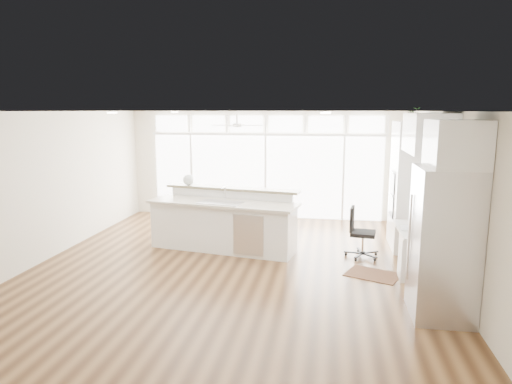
# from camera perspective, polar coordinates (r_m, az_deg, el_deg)

# --- Properties ---
(floor) EXTENTS (7.00, 8.00, 0.02)m
(floor) POSITION_cam_1_polar(r_m,az_deg,el_deg) (8.07, -2.82, -9.56)
(floor) COLOR #422814
(floor) RESTS_ON ground
(ceiling) EXTENTS (7.00, 8.00, 0.02)m
(ceiling) POSITION_cam_1_polar(r_m,az_deg,el_deg) (7.60, -3.00, 10.05)
(ceiling) COLOR white
(ceiling) RESTS_ON wall_back
(wall_back) EXTENTS (7.00, 0.04, 2.70)m
(wall_back) POSITION_cam_1_polar(r_m,az_deg,el_deg) (11.62, 1.26, 3.43)
(wall_back) COLOR beige
(wall_back) RESTS_ON floor
(wall_front) EXTENTS (7.00, 0.04, 2.70)m
(wall_front) POSITION_cam_1_polar(r_m,az_deg,el_deg) (4.03, -15.18, -10.01)
(wall_front) COLOR beige
(wall_front) RESTS_ON floor
(wall_left) EXTENTS (0.04, 8.00, 2.70)m
(wall_left) POSITION_cam_1_polar(r_m,az_deg,el_deg) (9.12, -24.94, 0.62)
(wall_left) COLOR beige
(wall_left) RESTS_ON floor
(wall_right) EXTENTS (0.04, 8.00, 2.70)m
(wall_right) POSITION_cam_1_polar(r_m,az_deg,el_deg) (7.78, 23.17, -0.75)
(wall_right) COLOR beige
(wall_right) RESTS_ON floor
(glass_wall) EXTENTS (5.80, 0.06, 2.08)m
(glass_wall) POSITION_cam_1_polar(r_m,az_deg,el_deg) (11.60, 1.22, 1.92)
(glass_wall) COLOR white
(glass_wall) RESTS_ON wall_back
(transom_row) EXTENTS (5.90, 0.06, 0.40)m
(transom_row) POSITION_cam_1_polar(r_m,az_deg,el_deg) (11.49, 1.24, 8.50)
(transom_row) COLOR white
(transom_row) RESTS_ON wall_back
(desk_window) EXTENTS (0.04, 0.85, 0.85)m
(desk_window) POSITION_cam_1_polar(r_m,az_deg,el_deg) (8.03, 22.50, 1.06)
(desk_window) COLOR silver
(desk_window) RESTS_ON wall_right
(ceiling_fan) EXTENTS (1.16, 1.16, 0.32)m
(ceiling_fan) POSITION_cam_1_polar(r_m,az_deg,el_deg) (10.45, -2.40, 8.88)
(ceiling_fan) COLOR silver
(ceiling_fan) RESTS_ON ceiling
(recessed_lights) EXTENTS (3.40, 3.00, 0.02)m
(recessed_lights) POSITION_cam_1_polar(r_m,az_deg,el_deg) (7.80, -2.68, 9.91)
(recessed_lights) COLOR white
(recessed_lights) RESTS_ON ceiling
(oven_cabinet) EXTENTS (0.64, 1.20, 2.50)m
(oven_cabinet) POSITION_cam_1_polar(r_m,az_deg,el_deg) (9.47, 18.65, 0.74)
(oven_cabinet) COLOR white
(oven_cabinet) RESTS_ON floor
(desk_nook) EXTENTS (0.72, 1.30, 0.76)m
(desk_nook) POSITION_cam_1_polar(r_m,az_deg,el_deg) (8.21, 19.68, -6.95)
(desk_nook) COLOR white
(desk_nook) RESTS_ON floor
(upper_cabinets) EXTENTS (0.64, 1.30, 0.64)m
(upper_cabinets) POSITION_cam_1_polar(r_m,az_deg,el_deg) (7.89, 20.83, 6.87)
(upper_cabinets) COLOR white
(upper_cabinets) RESTS_ON wall_right
(refrigerator) EXTENTS (0.76, 0.90, 2.00)m
(refrigerator) POSITION_cam_1_polar(r_m,az_deg,el_deg) (6.49, 22.40, -5.93)
(refrigerator) COLOR silver
(refrigerator) RESTS_ON floor
(fridge_cabinet) EXTENTS (0.64, 0.90, 0.60)m
(fridge_cabinet) POSITION_cam_1_polar(r_m,az_deg,el_deg) (6.29, 23.73, 5.54)
(fridge_cabinet) COLOR white
(fridge_cabinet) RESTS_ON wall_right
(framed_photos) EXTENTS (0.06, 0.22, 0.80)m
(framed_photos) POSITION_cam_1_polar(r_m,az_deg,el_deg) (8.65, 21.52, 0.72)
(framed_photos) COLOR black
(framed_photos) RESTS_ON wall_right
(kitchen_island) EXTENTS (3.10, 1.62, 1.17)m
(kitchen_island) POSITION_cam_1_polar(r_m,az_deg,el_deg) (8.98, -4.15, -3.57)
(kitchen_island) COLOR white
(kitchen_island) RESTS_ON floor
(rug) EXTENTS (1.02, 0.90, 0.01)m
(rug) POSITION_cam_1_polar(r_m,az_deg,el_deg) (8.00, 14.40, -9.96)
(rug) COLOR #321A0F
(rug) RESTS_ON floor
(office_chair) EXTENTS (0.55, 0.51, 0.94)m
(office_chair) POSITION_cam_1_polar(r_m,az_deg,el_deg) (8.74, 13.23, -4.99)
(office_chair) COLOR black
(office_chair) RESTS_ON floor
(fishbowl) EXTENTS (0.29, 0.29, 0.23)m
(fishbowl) POSITION_cam_1_polar(r_m,az_deg,el_deg) (9.60, -8.44, 1.52)
(fishbowl) COLOR silver
(fishbowl) RESTS_ON kitchen_island
(monitor) EXTENTS (0.11, 0.44, 0.36)m
(monitor) POSITION_cam_1_polar(r_m,az_deg,el_deg) (8.06, 19.36, -3.13)
(monitor) COLOR black
(monitor) RESTS_ON desk_nook
(keyboard) EXTENTS (0.16, 0.34, 0.02)m
(keyboard) POSITION_cam_1_polar(r_m,az_deg,el_deg) (8.07, 18.10, -4.30)
(keyboard) COLOR white
(keyboard) RESTS_ON desk_nook
(potted_plant) EXTENTS (0.24, 0.27, 0.21)m
(potted_plant) POSITION_cam_1_polar(r_m,az_deg,el_deg) (9.36, 19.12, 8.95)
(potted_plant) COLOR #255826
(potted_plant) RESTS_ON oven_cabinet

